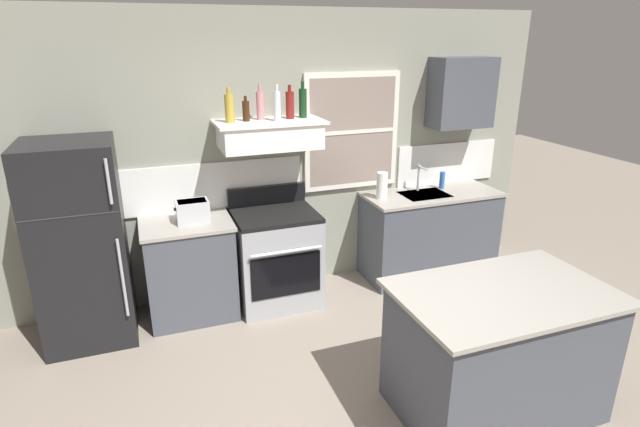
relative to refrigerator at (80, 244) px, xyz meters
name	(u,v)px	position (x,y,z in m)	size (l,w,h in m)	color
ground_plane	(389,422)	(1.90, -1.84, -0.85)	(16.00, 16.00, 0.00)	gray
back_wall	(291,155)	(1.93, 0.39, 0.50)	(5.40, 0.11, 2.70)	gray
refrigerator	(80,244)	(0.00, 0.00, 0.00)	(0.70, 0.72, 1.70)	black
counter_left_of_stove	(190,269)	(0.85, 0.06, -0.39)	(0.79, 0.63, 0.91)	#474C56
toaster	(193,211)	(0.92, 0.05, 0.16)	(0.30, 0.20, 0.19)	silver
stove_range	(276,257)	(1.65, 0.02, -0.38)	(0.76, 0.69, 1.09)	#9EA0A5
range_hood_shelf	(270,134)	(1.65, 0.12, 0.78)	(0.96, 0.52, 0.24)	white
bottle_champagne_gold_foil	(229,108)	(1.30, 0.12, 1.02)	(0.08, 0.08, 0.30)	#B29333
bottle_brown_stout	(246,111)	(1.45, 0.15, 0.99)	(0.06, 0.06, 0.22)	#381E0F
bottle_rose_pink	(260,105)	(1.59, 0.18, 1.03)	(0.07, 0.07, 0.31)	#C67F84
bottle_clear_tall	(277,106)	(1.71, 0.07, 1.03)	(0.06, 0.06, 0.32)	silver
bottle_red_label_wine	(290,105)	(1.86, 0.15, 1.02)	(0.07, 0.07, 0.30)	maroon
bottle_dark_green_wine	(303,103)	(1.98, 0.17, 1.03)	(0.07, 0.07, 0.32)	#143819
counter_right_with_sink	(429,233)	(3.35, 0.06, -0.39)	(1.43, 0.63, 0.91)	#474C56
sink_faucet	(420,175)	(3.25, 0.16, 0.24)	(0.03, 0.17, 0.28)	silver
paper_towel_roll	(382,186)	(2.77, 0.06, 0.20)	(0.11, 0.11, 0.27)	white
dish_soap_bottle	(442,180)	(3.53, 0.16, 0.15)	(0.06, 0.06, 0.18)	blue
kitchen_island	(497,351)	(2.64, -1.94, -0.39)	(1.40, 0.90, 0.91)	#474C56
upper_cabinet_right	(461,93)	(3.70, 0.20, 1.05)	(0.64, 0.32, 0.70)	#474C56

